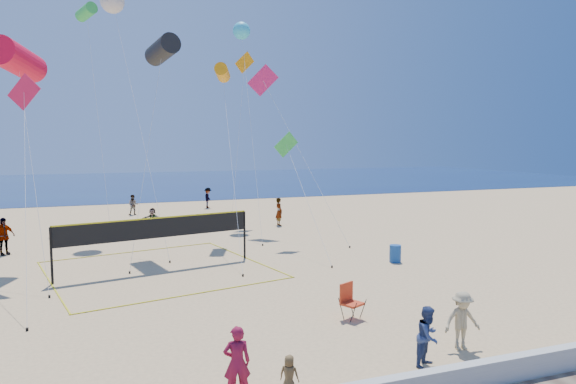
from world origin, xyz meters
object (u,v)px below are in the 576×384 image
object	(u,v)px
woman	(237,363)
volleyball_net	(157,234)
camp_chair	(349,299)
trash_barrel	(395,254)

from	to	relation	value
woman	volleyball_net	bearing A→B (deg)	-80.83
woman	camp_chair	distance (m)	6.10
woman	trash_barrel	world-z (taller)	woman
woman	camp_chair	bearing A→B (deg)	-133.70
camp_chair	trash_barrel	size ratio (longest dim) A/B	1.57
camp_chair	volleyball_net	size ratio (longest dim) A/B	0.12
volleyball_net	trash_barrel	bearing A→B (deg)	-24.47
camp_chair	trash_barrel	world-z (taller)	camp_chair
camp_chair	volleyball_net	world-z (taller)	volleyball_net
volleyball_net	camp_chair	bearing A→B (deg)	-71.43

